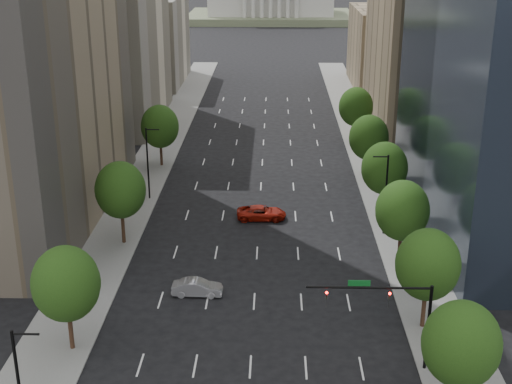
{
  "coord_description": "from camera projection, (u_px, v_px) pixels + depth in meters",
  "views": [
    {
      "loc": [
        1.62,
        -15.14,
        30.75
      ],
      "look_at": [
        -0.01,
        46.27,
        8.0
      ],
      "focal_mm": 49.54,
      "sensor_mm": 36.0,
      "label": 1
    }
  ],
  "objects": [
    {
      "name": "traffic_signal",
      "position": [
        396.0,
        308.0,
        50.97
      ],
      "size": [
        9.12,
        0.4,
        7.38
      ],
      "color": "black",
      "rests_on": "ground"
    },
    {
      "name": "midrise_cream_left",
      "position": [
        113.0,
        17.0,
        116.01
      ],
      "size": [
        14.0,
        30.0,
        35.0
      ],
      "primitive_type": "cube",
      "color": "beige",
      "rests_on": "ground"
    },
    {
      "name": "sidewalk_right",
      "position": [
        394.0,
        217.0,
        80.74
      ],
      "size": [
        6.0,
        200.0,
        0.15
      ],
      "primitive_type": "cube",
      "color": "slate",
      "rests_on": "ground"
    },
    {
      "name": "streetlight_rn",
      "position": [
        385.0,
        193.0,
        74.45
      ],
      "size": [
        1.7,
        0.2,
        9.0
      ],
      "color": "black",
      "rests_on": "ground"
    },
    {
      "name": "sidewalk_left",
      "position": [
        125.0,
        214.0,
        81.51
      ],
      "size": [
        6.0,
        200.0,
        0.15
      ],
      "primitive_type": "cube",
      "color": "slate",
      "rests_on": "ground"
    },
    {
      "name": "tree_left_0",
      "position": [
        66.0,
        284.0,
        53.26
      ],
      "size": [
        5.2,
        5.2,
        8.75
      ],
      "color": "#382316",
      "rests_on": "ground"
    },
    {
      "name": "streetlight_ln",
      "position": [
        148.0,
        161.0,
        84.49
      ],
      "size": [
        1.7,
        0.2,
        9.0
      ],
      "color": "black",
      "rests_on": "ground"
    },
    {
      "name": "car_silver",
      "position": [
        197.0,
        288.0,
        63.23
      ],
      "size": [
        4.56,
        1.65,
        1.49
      ],
      "primitive_type": "imported",
      "rotation": [
        0.0,
        0.0,
        1.56
      ],
      "color": "#97979C",
      "rests_on": "ground"
    },
    {
      "name": "tree_right_2",
      "position": [
        402.0,
        211.0,
        67.61
      ],
      "size": [
        5.2,
        5.2,
        8.61
      ],
      "color": "#382316",
      "rests_on": "ground"
    },
    {
      "name": "parking_tan_right",
      "position": [
        421.0,
        36.0,
        112.83
      ],
      "size": [
        14.0,
        30.0,
        30.0
      ],
      "primitive_type": "cube",
      "color": "#8C7759",
      "rests_on": "ground"
    },
    {
      "name": "tree_right_3",
      "position": [
        384.0,
        168.0,
        78.76
      ],
      "size": [
        5.2,
        5.2,
        8.89
      ],
      "color": "#382316",
      "rests_on": "ground"
    },
    {
      "name": "foothills",
      "position": [
        314.0,
        17.0,
        599.07
      ],
      "size": [
        720.0,
        413.0,
        263.0
      ],
      "color": "olive",
      "rests_on": "ground"
    },
    {
      "name": "car_red_far",
      "position": [
        262.0,
        213.0,
        79.95
      ],
      "size": [
        5.66,
        2.74,
        1.55
      ],
      "primitive_type": "imported",
      "rotation": [
        0.0,
        0.0,
        1.6
      ],
      "color": "#9C170B",
      "rests_on": "ground"
    },
    {
      "name": "tree_left_1",
      "position": [
        120.0,
        190.0,
        71.93
      ],
      "size": [
        5.2,
        5.2,
        8.97
      ],
      "color": "#382316",
      "rests_on": "ground"
    },
    {
      "name": "filler_left",
      "position": [
        150.0,
        40.0,
        149.89
      ],
      "size": [
        14.0,
        26.0,
        18.0
      ],
      "primitive_type": "cube",
      "color": "beige",
      "rests_on": "ground"
    },
    {
      "name": "tree_right_1",
      "position": [
        428.0,
        265.0,
        56.31
      ],
      "size": [
        5.2,
        5.2,
        8.75
      ],
      "color": "#382316",
      "rests_on": "ground"
    },
    {
      "name": "tree_right_0",
      "position": [
        461.0,
        344.0,
        46.13
      ],
      "size": [
        5.2,
        5.2,
        8.39
      ],
      "color": "#382316",
      "rests_on": "ground"
    },
    {
      "name": "filler_right",
      "position": [
        387.0,
        48.0,
        146.19
      ],
      "size": [
        14.0,
        26.0,
        16.0
      ],
      "primitive_type": "cube",
      "color": "#8C7759",
      "rests_on": "ground"
    },
    {
      "name": "tree_right_4",
      "position": [
        369.0,
        138.0,
        92.04
      ],
      "size": [
        5.2,
        5.2,
        8.46
      ],
      "color": "#382316",
      "rests_on": "ground"
    },
    {
      "name": "tree_left_2",
      "position": [
        160.0,
        127.0,
        96.4
      ],
      "size": [
        5.2,
        5.2,
        8.68
      ],
      "color": "#382316",
      "rests_on": "ground"
    },
    {
      "name": "tree_right_5",
      "position": [
        356.0,
        107.0,
        106.94
      ],
      "size": [
        5.2,
        5.2,
        8.75
      ],
      "color": "#382316",
      "rests_on": "ground"
    }
  ]
}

